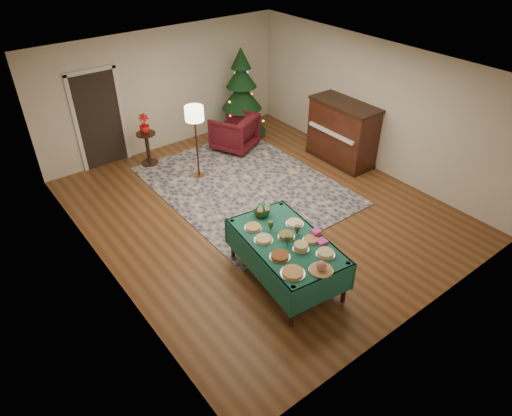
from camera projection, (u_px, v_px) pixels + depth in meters
room_shell at (260, 145)px, 8.03m from camera, size 7.00×7.00×7.00m
doorway at (99, 118)px, 9.64m from camera, size 1.08×0.04×2.16m
rug at (245, 185)px, 9.47m from camera, size 3.21×4.21×0.02m
buffet_table at (286, 248)px, 6.86m from camera, size 1.34×2.02×0.74m
platter_0 at (293, 272)px, 6.17m from camera, size 0.35×0.35×0.05m
platter_1 at (321, 267)px, 6.20m from camera, size 0.34×0.34×0.16m
platter_2 at (325, 253)px, 6.49m from camera, size 0.28×0.28×0.06m
platter_3 at (280, 256)px, 6.46m from camera, size 0.30×0.30×0.05m
platter_4 at (301, 247)px, 6.58m from camera, size 0.24×0.24×0.10m
platter_5 at (311, 240)px, 6.77m from camera, size 0.25×0.25×0.04m
platter_6 at (264, 239)px, 6.77m from camera, size 0.29×0.29×0.05m
platter_7 at (286, 236)px, 6.82m from camera, size 0.26×0.26×0.07m
platter_8 at (295, 223)px, 7.11m from camera, size 0.29×0.29×0.04m
platter_9 at (253, 227)px, 7.02m from camera, size 0.28×0.28×0.04m
goblet_0 at (271, 226)px, 6.93m from camera, size 0.08×0.08×0.17m
goblet_1 at (297, 230)px, 6.84m from camera, size 0.08×0.08×0.17m
goblet_2 at (288, 240)px, 6.64m from camera, size 0.08×0.08×0.17m
napkin_stack at (321, 241)px, 6.74m from camera, size 0.16×0.16×0.04m
gift_box at (316, 233)px, 6.85m from camera, size 0.13×0.13×0.10m
centerpiece at (262, 209)px, 7.24m from camera, size 0.27×0.27×0.31m
armchair at (234, 130)px, 10.62m from camera, size 1.17×1.15×0.93m
floor_lamp at (195, 118)px, 9.05m from camera, size 0.38×0.38×1.57m
side_table at (148, 149)px, 10.05m from camera, size 0.42×0.42×0.75m
potted_plant at (145, 128)px, 9.77m from camera, size 0.24×0.42×0.24m
christmas_tree at (242, 97)px, 10.96m from camera, size 1.24×1.24×2.16m
piano at (342, 133)px, 10.03m from camera, size 0.76×1.58×1.36m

